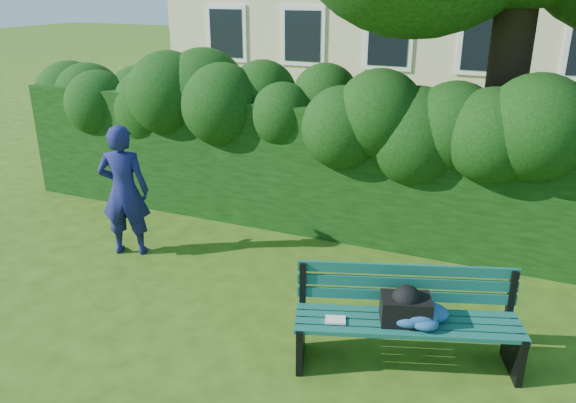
% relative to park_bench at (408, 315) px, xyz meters
% --- Properties ---
extents(ground, '(80.00, 80.00, 0.00)m').
position_rel_park_bench_xyz_m(ground, '(-1.67, 0.53, -0.51)').
color(ground, '#2F4D12').
rests_on(ground, ground).
extents(hedge, '(10.00, 1.00, 1.80)m').
position_rel_park_bench_xyz_m(hedge, '(-1.67, 2.73, 0.39)').
color(hedge, black).
rests_on(hedge, ground).
extents(park_bench, '(2.08, 1.17, 0.89)m').
position_rel_park_bench_xyz_m(park_bench, '(0.00, 0.00, 0.00)').
color(park_bench, '#0F4E49').
rests_on(park_bench, ground).
extents(man_reading, '(0.73, 0.61, 1.71)m').
position_rel_park_bench_xyz_m(man_reading, '(-3.82, 0.88, 0.35)').
color(man_reading, navy).
rests_on(man_reading, ground).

